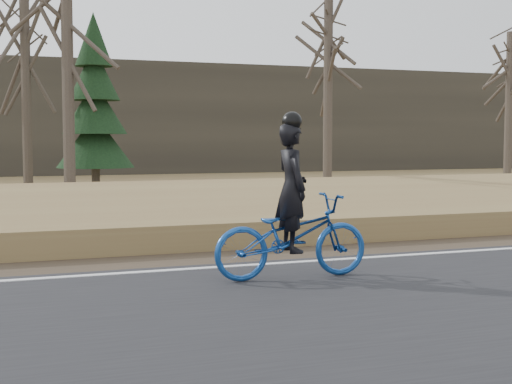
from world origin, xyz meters
name	(u,v)px	position (x,y,z in m)	size (l,w,h in m)	color
ground	(484,256)	(0.00, 0.00, 0.00)	(120.00, 120.00, 0.00)	olive
edge_line	(476,251)	(0.00, 0.20, 0.07)	(120.00, 0.12, 0.01)	silver
shoulder	(440,245)	(0.00, 1.20, 0.02)	(120.00, 1.60, 0.04)	#473A2B
embankment	(360,216)	(0.00, 4.20, 0.22)	(120.00, 5.00, 0.44)	olive
ballast	(292,201)	(0.00, 8.00, 0.23)	(120.00, 3.00, 0.45)	slate
railroad	(292,190)	(0.00, 8.00, 0.53)	(120.00, 2.40, 0.29)	black
treeline_backdrop	(138,119)	(0.00, 30.00, 3.00)	(120.00, 4.00, 6.00)	#383328
cyclist	(292,226)	(-3.72, -0.87, 0.75)	(2.12, 0.78, 2.18)	navy
bare_tree_left	(26,69)	(-6.31, 17.90, 4.41)	(0.36, 0.36, 8.81)	#4B4237
bare_tree_near_left	(68,68)	(-5.27, 13.06, 4.02)	(0.36, 0.36, 8.04)	#4B4237
bare_tree_center	(328,93)	(5.00, 16.26, 3.70)	(0.36, 0.36, 7.39)	#4B4237
bare_tree_right	(509,107)	(13.70, 16.20, 3.26)	(0.36, 0.36, 6.51)	#4B4237
conifer	(95,109)	(-4.23, 15.02, 2.89)	(2.60, 2.60, 6.10)	#4B4237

